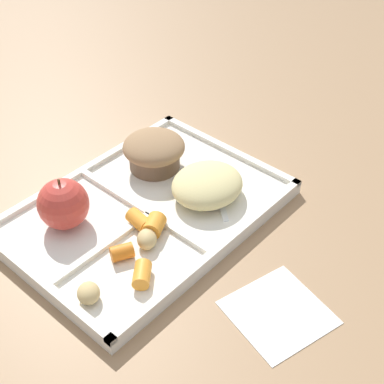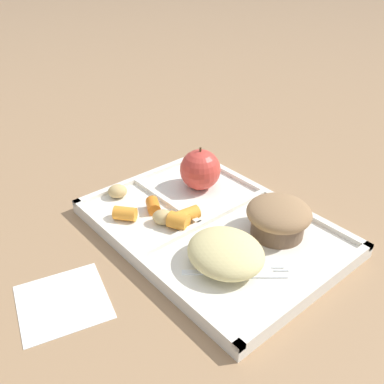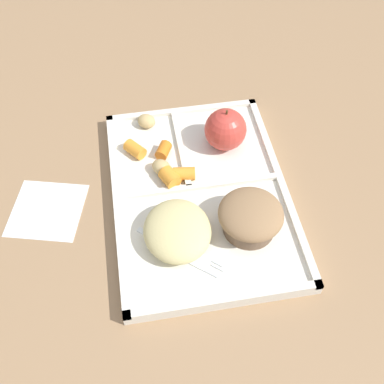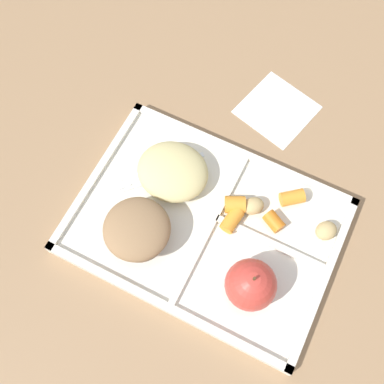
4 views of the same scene
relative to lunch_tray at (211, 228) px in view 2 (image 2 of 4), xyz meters
name	(u,v)px [view 2 (image 2 of 4)]	position (x,y,z in m)	size (l,w,h in m)	color
ground	(212,233)	(0.00, 0.00, -0.01)	(6.00, 6.00, 0.00)	#997551
lunch_tray	(211,228)	(0.00, 0.00, 0.00)	(0.39, 0.28, 0.02)	silver
green_apple	(200,170)	(-0.10, 0.06, 0.04)	(0.07, 0.07, 0.08)	#C63D33
bran_muffin	(278,217)	(0.08, 0.06, 0.04)	(0.10, 0.10, 0.06)	brown
carrot_slice_diagonal	(125,214)	(-0.10, -0.09, 0.02)	(0.02, 0.02, 0.04)	orange
carrot_slice_small	(188,215)	(-0.03, -0.02, 0.02)	(0.02, 0.02, 0.04)	orange
carrot_slice_tilted	(178,221)	(-0.03, -0.04, 0.02)	(0.03, 0.03, 0.03)	orange
carrot_slice_center	(153,206)	(-0.09, -0.05, 0.02)	(0.02, 0.02, 0.03)	orange
potato_chunk_small	(163,217)	(-0.05, -0.06, 0.02)	(0.03, 0.03, 0.02)	tan
potato_chunk_corner	(118,191)	(-0.16, -0.07, 0.02)	(0.03, 0.03, 0.02)	tan
egg_noodle_pile	(226,252)	(0.08, -0.05, 0.03)	(0.11, 0.10, 0.04)	#D6C684
meatball_side	(234,248)	(0.08, -0.03, 0.02)	(0.03, 0.03, 0.03)	#755B4C
meatball_front	(226,257)	(0.08, -0.05, 0.02)	(0.03, 0.03, 0.03)	brown
meatball_back	(208,256)	(0.07, -0.07, 0.02)	(0.03, 0.03, 0.03)	brown
meatball_center	(224,250)	(0.07, -0.04, 0.02)	(0.03, 0.03, 0.03)	brown
plastic_fork	(244,272)	(0.11, -0.04, 0.01)	(0.10, 0.12, 0.00)	white
paper_napkin	(63,301)	(-0.02, -0.25, -0.01)	(0.11, 0.11, 0.00)	white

